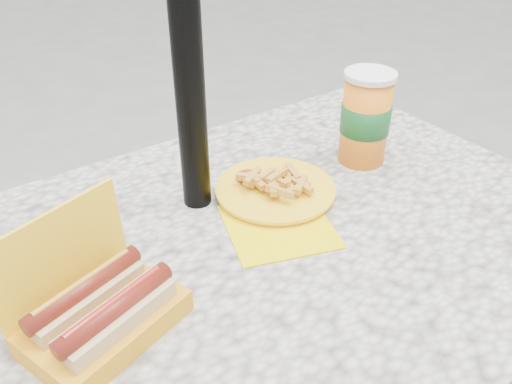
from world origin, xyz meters
TOP-DOWN VIEW (x-y plane):
  - picnic_table at (0.00, 0.00)m, footprint 1.20×0.80m
  - umbrella_pole at (0.00, 0.16)m, footprint 0.05×0.05m
  - hotdog_box at (-0.26, -0.04)m, footprint 0.24×0.20m
  - fries_plate at (0.12, 0.09)m, footprint 0.28×0.31m
  - soda_cup at (0.35, 0.10)m, footprint 0.10×0.10m

SIDE VIEW (x-z plane):
  - picnic_table at x=0.00m, z-range 0.27..1.02m
  - fries_plate at x=0.12m, z-range 0.74..0.78m
  - hotdog_box at x=-0.26m, z-range 0.70..0.87m
  - soda_cup at x=0.35m, z-range 0.75..0.94m
  - umbrella_pole at x=0.00m, z-range 0.00..2.20m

